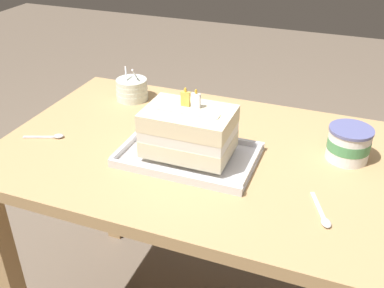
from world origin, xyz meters
The scene contains 7 objects.
dining_table centered at (0.00, 0.00, 0.64)m, with size 1.15×0.76×0.76m.
foil_tray centered at (0.00, -0.06, 0.76)m, with size 0.38×0.25×0.02m.
birthday_cake centered at (0.00, -0.06, 0.84)m, with size 0.24×0.16×0.18m.
bowl_stack centered at (-0.34, 0.24, 0.79)m, with size 0.11×0.11×0.12m.
ice_cream_tub centered at (0.41, 0.10, 0.80)m, with size 0.12×0.12×0.10m.
serving_spoon_near_tray centered at (-0.43, -0.10, 0.76)m, with size 0.12×0.06×0.01m.
serving_spoon_by_bowls centered at (0.39, -0.19, 0.76)m, with size 0.07×0.13×0.01m.
Camera 1 is at (0.39, -1.05, 1.43)m, focal length 41.74 mm.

